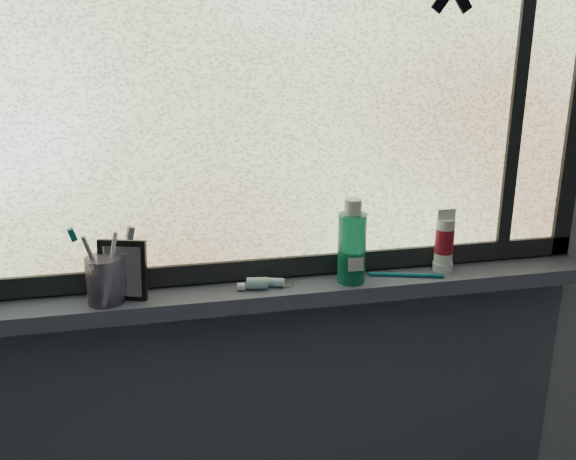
{
  "coord_description": "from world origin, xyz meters",
  "views": [
    {
      "loc": [
        -0.31,
        -0.21,
        1.64
      ],
      "look_at": [
        -0.04,
        1.05,
        1.22
      ],
      "focal_mm": 40.0,
      "sensor_mm": 36.0,
      "label": 1
    }
  ],
  "objects_px": {
    "mouthwash_bottle": "(352,241)",
    "cream_tube": "(445,238)",
    "vanity_mirror": "(123,270)",
    "toothbrush_cup": "(105,280)"
  },
  "relations": [
    {
      "from": "vanity_mirror",
      "to": "mouthwash_bottle",
      "type": "distance_m",
      "value": 0.55
    },
    {
      "from": "vanity_mirror",
      "to": "cream_tube",
      "type": "xyz_separation_m",
      "value": [
        0.81,
        0.01,
        0.02
      ]
    },
    {
      "from": "mouthwash_bottle",
      "to": "cream_tube",
      "type": "relative_size",
      "value": 1.48
    },
    {
      "from": "vanity_mirror",
      "to": "cream_tube",
      "type": "relative_size",
      "value": 1.19
    },
    {
      "from": "vanity_mirror",
      "to": "toothbrush_cup",
      "type": "distance_m",
      "value": 0.05
    },
    {
      "from": "mouthwash_bottle",
      "to": "vanity_mirror",
      "type": "bearing_deg",
      "value": 178.41
    },
    {
      "from": "vanity_mirror",
      "to": "toothbrush_cup",
      "type": "xyz_separation_m",
      "value": [
        -0.04,
        -0.02,
        -0.02
      ]
    },
    {
      "from": "mouthwash_bottle",
      "to": "cream_tube",
      "type": "distance_m",
      "value": 0.26
    },
    {
      "from": "vanity_mirror",
      "to": "toothbrush_cup",
      "type": "bearing_deg",
      "value": -141.85
    },
    {
      "from": "mouthwash_bottle",
      "to": "toothbrush_cup",
      "type": "bearing_deg",
      "value": -179.97
    }
  ]
}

